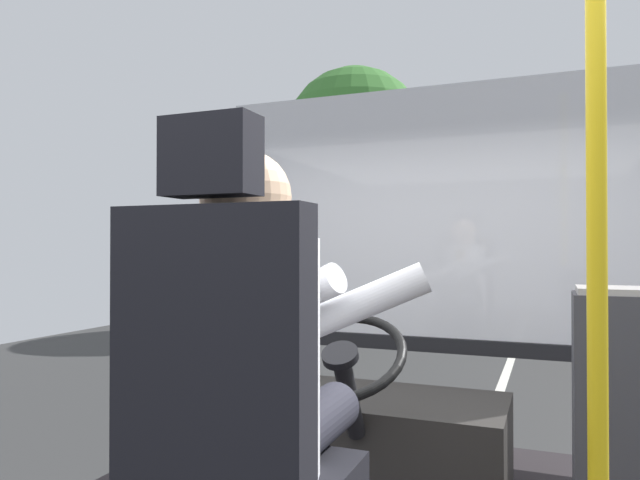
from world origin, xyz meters
TOP-DOWN VIEW (x-y plane):
  - ground at (0.00, 8.80)m, footprint 18.00×44.00m
  - driver_seat at (-0.10, -0.38)m, footprint 0.48×0.48m
  - bus_driver at (-0.10, -0.27)m, footprint 0.82×0.60m
  - steering_console at (-0.10, 0.83)m, footprint 1.10×0.97m
  - handrail_pole at (0.71, -0.16)m, footprint 0.04×0.04m
  - fare_box at (0.79, 0.43)m, footprint 0.23×0.24m
  - windshield_panel at (0.00, 1.62)m, footprint 2.50×0.08m
  - street_tree at (-3.63, 11.18)m, footprint 3.26×3.26m

SIDE VIEW (x-z plane):
  - ground at x=0.00m, z-range -0.05..0.00m
  - steering_console at x=-0.10m, z-range 0.60..1.39m
  - fare_box at x=0.79m, z-range 0.77..1.70m
  - driver_seat at x=-0.10m, z-range 0.68..2.03m
  - bus_driver at x=-0.10m, z-range 1.16..1.96m
  - windshield_panel at x=0.00m, z-range 1.08..2.56m
  - handrail_pole at x=0.71m, z-range 0.78..3.06m
  - street_tree at x=-3.63m, z-range 1.35..7.36m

